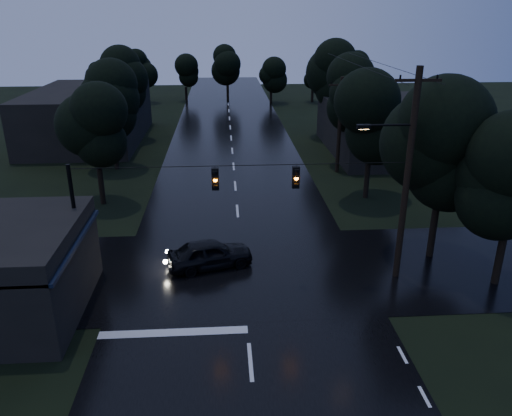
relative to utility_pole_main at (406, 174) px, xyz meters
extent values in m
cube|color=black|center=(-7.41, 19.00, -5.26)|extent=(12.00, 120.00, 0.02)
cube|color=black|center=(-7.41, 1.00, -5.26)|extent=(60.00, 9.00, 0.02)
cube|color=black|center=(-17.41, -2.00, -2.06)|extent=(6.00, 7.00, 0.12)
cube|color=black|center=(-14.41, -2.00, -2.06)|extent=(0.30, 7.00, 0.15)
cylinder|color=black|center=(-14.61, -5.00, -3.76)|extent=(0.10, 0.10, 3.00)
cylinder|color=black|center=(-14.61, 1.00, -3.76)|extent=(0.10, 0.10, 3.00)
cube|color=#FCDB64|center=(-14.46, -3.50, -2.76)|extent=(0.06, 1.60, 0.50)
cube|color=#FCDB64|center=(-14.46, -0.80, -2.76)|extent=(0.06, 1.20, 0.50)
cube|color=black|center=(6.59, 23.00, -3.06)|extent=(10.00, 14.00, 4.40)
cube|color=black|center=(-21.41, 29.00, -2.76)|extent=(10.00, 16.00, 5.00)
cylinder|color=black|center=(0.09, 0.00, -0.26)|extent=(0.30, 0.30, 10.00)
cube|color=black|center=(0.09, 0.00, 4.14)|extent=(2.00, 0.12, 0.12)
cylinder|color=black|center=(-1.01, 0.00, 2.24)|extent=(2.20, 0.10, 0.10)
cube|color=black|center=(-2.11, 0.00, 2.19)|extent=(0.60, 0.25, 0.18)
cube|color=#FFB266|center=(-2.11, 0.00, 2.09)|extent=(0.45, 0.18, 0.03)
cylinder|color=black|center=(0.89, 17.00, -1.51)|extent=(0.30, 0.30, 7.50)
cube|color=black|center=(0.89, 17.00, 1.64)|extent=(2.00, 0.12, 0.12)
cylinder|color=black|center=(-14.91, 0.00, -2.26)|extent=(0.18, 0.18, 6.00)
cylinder|color=black|center=(-7.41, 0.00, 0.54)|extent=(15.00, 0.03, 0.03)
cube|color=black|center=(-8.61, 0.00, -0.06)|extent=(0.32, 0.25, 1.00)
sphere|color=orange|center=(-8.61, -0.15, -0.06)|extent=(0.18, 0.18, 0.18)
cube|color=black|center=(-5.01, 0.00, -0.06)|extent=(0.32, 0.25, 1.00)
sphere|color=orange|center=(-5.01, -0.15, -0.06)|extent=(0.18, 0.18, 0.18)
cylinder|color=black|center=(2.59, 2.00, -3.86)|extent=(0.36, 0.36, 2.80)
sphere|color=black|center=(2.59, 2.00, -0.46)|extent=(4.48, 4.48, 4.48)
sphere|color=black|center=(2.59, 2.00, 0.74)|extent=(4.48, 4.48, 4.48)
sphere|color=black|center=(2.59, 2.00, 1.94)|extent=(4.48, 4.48, 4.48)
cylinder|color=black|center=(4.59, -1.00, -4.03)|extent=(0.36, 0.36, 2.45)
sphere|color=black|center=(4.59, -1.00, -1.06)|extent=(3.92, 3.92, 3.92)
cylinder|color=black|center=(-16.41, 11.00, -4.03)|extent=(0.36, 0.36, 2.45)
sphere|color=black|center=(-16.41, 11.00, -1.06)|extent=(3.92, 3.92, 3.92)
sphere|color=black|center=(-16.41, 11.00, -0.01)|extent=(3.92, 3.92, 3.92)
sphere|color=black|center=(-16.41, 11.00, 1.04)|extent=(3.92, 3.92, 3.92)
cylinder|color=black|center=(-17.01, 19.00, -3.95)|extent=(0.36, 0.36, 2.62)
sphere|color=black|center=(-17.01, 19.00, -0.76)|extent=(4.20, 4.20, 4.20)
sphere|color=black|center=(-17.01, 19.00, 0.37)|extent=(4.20, 4.20, 4.20)
sphere|color=black|center=(-17.01, 19.00, 1.49)|extent=(4.20, 4.20, 4.20)
cylinder|color=black|center=(-17.61, 29.00, -3.86)|extent=(0.36, 0.36, 2.80)
sphere|color=black|center=(-17.61, 29.00, -0.46)|extent=(4.48, 4.48, 4.48)
sphere|color=black|center=(-17.61, 29.00, 0.74)|extent=(4.48, 4.48, 4.48)
sphere|color=black|center=(-17.61, 29.00, 1.94)|extent=(4.48, 4.48, 4.48)
cylinder|color=black|center=(1.59, 11.00, -3.95)|extent=(0.36, 0.36, 2.62)
sphere|color=black|center=(1.59, 11.00, -0.76)|extent=(4.20, 4.20, 4.20)
sphere|color=black|center=(1.59, 11.00, 0.37)|extent=(4.20, 4.20, 4.20)
sphere|color=black|center=(1.59, 11.00, 1.49)|extent=(4.20, 4.20, 4.20)
cylinder|color=black|center=(2.19, 19.00, -3.86)|extent=(0.36, 0.36, 2.80)
sphere|color=black|center=(2.19, 19.00, -0.46)|extent=(4.48, 4.48, 4.48)
sphere|color=black|center=(2.19, 19.00, 0.74)|extent=(4.48, 4.48, 4.48)
sphere|color=black|center=(2.19, 19.00, 1.94)|extent=(4.48, 4.48, 4.48)
cylinder|color=black|center=(2.79, 29.00, -3.77)|extent=(0.36, 0.36, 2.97)
sphere|color=black|center=(2.79, 29.00, -0.16)|extent=(4.76, 4.76, 4.76)
sphere|color=black|center=(2.79, 29.00, 1.12)|extent=(4.76, 4.76, 4.76)
sphere|color=black|center=(2.79, 29.00, 2.39)|extent=(4.76, 4.76, 4.76)
imported|color=black|center=(-9.03, 1.55, -4.53)|extent=(4.60, 2.83, 1.46)
camera|label=1|loc=(-8.21, -21.06, 6.87)|focal=35.00mm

